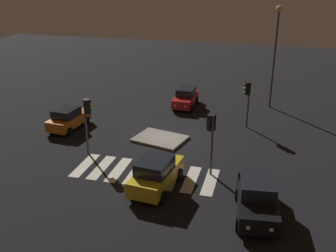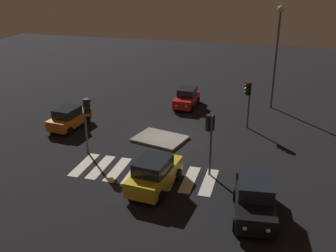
{
  "view_description": "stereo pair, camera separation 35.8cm",
  "coord_description": "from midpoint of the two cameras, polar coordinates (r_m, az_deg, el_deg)",
  "views": [
    {
      "loc": [
        6.81,
        -25.5,
        11.7
      ],
      "look_at": [
        0.0,
        0.0,
        1.0
      ],
      "focal_mm": 41.97,
      "sensor_mm": 36.0,
      "label": 1
    },
    {
      "loc": [
        7.16,
        -25.41,
        11.7
      ],
      "look_at": [
        0.0,
        0.0,
        1.0
      ],
      "focal_mm": 41.97,
      "sensor_mm": 36.0,
      "label": 2
    }
  ],
  "objects": [
    {
      "name": "street_lamp",
      "position": [
        35.15,
        15.9,
        11.73
      ],
      "size": [
        0.56,
        0.56,
        8.81
      ],
      "color": "#47474C",
      "rests_on": "ground"
    },
    {
      "name": "traffic_light_south",
      "position": [
        26.08,
        -11.31,
        1.94
      ],
      "size": [
        0.53,
        0.54,
        3.84
      ],
      "rotation": [
        0.0,
        0.0,
        0.7
      ],
      "color": "#47474C",
      "rests_on": "ground"
    },
    {
      "name": "traffic_light_north",
      "position": [
        30.52,
        11.85,
        4.6
      ],
      "size": [
        0.53,
        0.54,
        3.67
      ],
      "rotation": [
        0.0,
        0.0,
        -2.53
      ],
      "color": "#47474C",
      "rests_on": "ground"
    },
    {
      "name": "traffic_island",
      "position": [
        28.62,
        -0.82,
        -1.87
      ],
      "size": [
        4.07,
        3.41,
        0.18
      ],
      "color": "gray",
      "rests_on": "ground"
    },
    {
      "name": "car_black",
      "position": [
        20.45,
        12.98,
        -10.29
      ],
      "size": [
        2.46,
        4.58,
        1.93
      ],
      "rotation": [
        0.0,
        0.0,
        -1.46
      ],
      "color": "black",
      "rests_on": "ground"
    },
    {
      "name": "car_red",
      "position": [
        35.39,
        3.02,
        4.12
      ],
      "size": [
        1.86,
        3.85,
        1.66
      ],
      "rotation": [
        0.0,
        0.0,
        -1.59
      ],
      "color": "red",
      "rests_on": "ground"
    },
    {
      "name": "traffic_light_east",
      "position": [
        23.03,
        6.56,
        -0.56
      ],
      "size": [
        0.54,
        0.53,
        3.82
      ],
      "rotation": [
        0.0,
        0.0,
        2.28
      ],
      "color": "#47474C",
      "rests_on": "ground"
    },
    {
      "name": "crosswalk_near",
      "position": [
        24.21,
        -3.09,
        -6.84
      ],
      "size": [
        8.75,
        3.2,
        0.02
      ],
      "color": "silver",
      "rests_on": "ground"
    },
    {
      "name": "ground_plane",
      "position": [
        28.87,
        0.36,
        -1.84
      ],
      "size": [
        80.0,
        80.0,
        0.0
      ],
      "primitive_type": "plane",
      "color": "black"
    },
    {
      "name": "car_yellow",
      "position": [
        22.28,
        -1.51,
        -6.88
      ],
      "size": [
        2.39,
        4.46,
        1.88
      ],
      "rotation": [
        0.0,
        0.0,
        1.46
      ],
      "color": "gold",
      "rests_on": "ground"
    },
    {
      "name": "car_orange",
      "position": [
        31.42,
        -13.86,
        1.15
      ],
      "size": [
        2.15,
        4.01,
        1.69
      ],
      "rotation": [
        0.0,
        0.0,
        1.46
      ],
      "color": "orange",
      "rests_on": "ground"
    }
  ]
}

